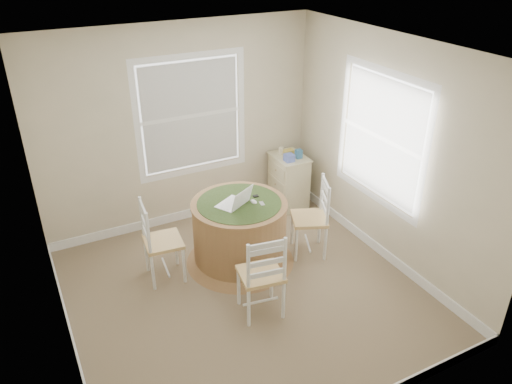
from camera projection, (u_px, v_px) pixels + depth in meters
room at (251, 177)px, 5.03m from camera, size 3.64×3.64×2.64m
round_table at (240, 230)px, 5.77m from camera, size 1.28×1.28×0.79m
chair_left at (163, 241)px, 5.48m from camera, size 0.44×0.46×0.95m
chair_near at (261, 274)px, 4.97m from camera, size 0.48×0.46×0.95m
chair_right at (309, 218)px, 5.92m from camera, size 0.53×0.54×0.95m
laptop at (234, 203)px, 5.55m from camera, size 0.45×0.43×0.24m
mouse at (254, 202)px, 5.61m from camera, size 0.08×0.11×0.03m
phone at (262, 204)px, 5.59m from camera, size 0.06×0.10×0.02m
keys at (256, 196)px, 5.73m from camera, size 0.07×0.06×0.02m
corner_chest at (288, 181)px, 7.01m from camera, size 0.44×0.58×0.75m
tissue_box at (289, 158)px, 6.67m from camera, size 0.12×0.12×0.10m
box_yellow at (288, 152)px, 6.89m from camera, size 0.15×0.10×0.06m
box_blue at (298, 154)px, 6.76m from camera, size 0.08×0.08×0.12m
cup_cream at (281, 151)px, 6.89m from camera, size 0.07×0.07×0.09m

